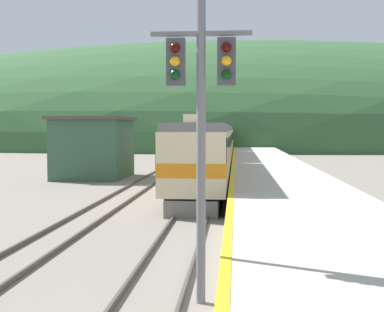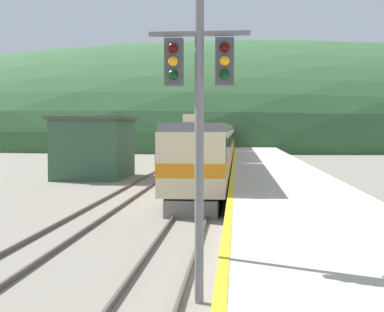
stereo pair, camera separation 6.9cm
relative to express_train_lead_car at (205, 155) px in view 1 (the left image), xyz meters
The scene contains 11 objects.
track_main 44.05m from the express_train_lead_car, 90.00° to the left, with size 1.52×180.00×0.16m.
track_siding 44.26m from the express_train_lead_car, 95.68° to the left, with size 1.52×180.00×0.16m.
platform 24.48m from the express_train_lead_car, 79.29° to the left, with size 5.91×140.00×1.08m.
distant_hills 97.68m from the express_train_lead_car, 90.00° to the left, with size 232.83×104.78×47.15m.
station_shed 12.13m from the express_train_lead_car, 138.42° to the left, with size 5.55×7.17×4.73m.
express_train_lead_car is the anchor object (origin of this frame).
carriage_second 21.86m from the express_train_lead_car, 90.00° to the left, with size 3.02×20.78×4.10m.
carriage_third 43.52m from the express_train_lead_car, 90.00° to the left, with size 3.02×20.78×4.10m.
carriage_fourth 65.18m from the express_train_lead_car, 90.00° to the left, with size 3.02×20.78×4.10m.
carriage_fifth 86.84m from the express_train_lead_car, 90.00° to the left, with size 3.02×20.78×4.10m.
signal_mast_main 21.08m from the express_train_lead_car, 86.86° to the right, with size 2.20×0.42×6.81m.
Camera 1 is at (1.91, -6.53, 3.87)m, focal length 50.00 mm.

